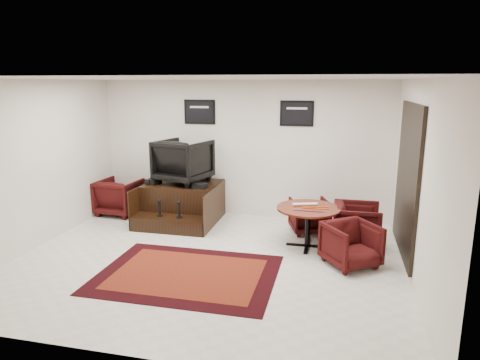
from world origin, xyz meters
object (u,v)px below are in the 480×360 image
(shine_podium, at_px, (182,204))
(shine_chair, at_px, (183,159))
(armchair_side, at_px, (119,195))
(table_chair_back, at_px, (309,214))
(meeting_table, at_px, (308,212))
(table_chair_corner, at_px, (351,242))
(table_chair_window, at_px, (357,222))

(shine_podium, distance_m, shine_chair, 0.91)
(armchair_side, bearing_deg, table_chair_back, -179.18)
(shine_podium, bearing_deg, armchair_side, 175.53)
(meeting_table, height_order, table_chair_corner, table_chair_corner)
(shine_podium, bearing_deg, table_chair_back, -2.51)
(table_chair_window, xyz_separation_m, table_chair_corner, (-0.11, -0.92, -0.03))
(table_chair_corner, bearing_deg, table_chair_back, 82.15)
(armchair_side, relative_size, table_chair_window, 1.04)
(meeting_table, distance_m, table_chair_window, 0.89)
(table_chair_window, relative_size, table_chair_corner, 1.08)
(shine_chair, distance_m, table_chair_corner, 3.78)
(armchair_side, height_order, table_chair_back, armchair_side)
(shine_chair, xyz_separation_m, armchair_side, (-1.45, -0.04, -0.83))
(shine_podium, xyz_separation_m, meeting_table, (2.59, -0.88, 0.26))
(shine_chair, distance_m, table_chair_back, 2.73)
(table_chair_back, distance_m, table_chair_window, 0.96)
(shine_podium, height_order, shine_chair, shine_chair)
(meeting_table, bearing_deg, armchair_side, 166.25)
(shine_podium, height_order, meeting_table, shine_podium)
(table_chair_window, bearing_deg, armchair_side, 81.98)
(meeting_table, distance_m, table_chair_back, 0.81)
(table_chair_back, height_order, table_chair_corner, table_chair_corner)
(shine_podium, xyz_separation_m, armchair_side, (-1.45, 0.11, 0.06))
(armchair_side, relative_size, table_chair_back, 1.20)
(table_chair_corner, bearing_deg, meeting_table, 102.88)
(table_chair_window, bearing_deg, shine_chair, 78.03)
(armchair_side, xyz_separation_m, table_chair_corner, (4.74, -1.61, -0.05))
(shine_chair, xyz_separation_m, meeting_table, (2.59, -1.02, -0.63))
(shine_podium, distance_m, table_chair_corner, 3.62)
(shine_chair, relative_size, armchair_side, 1.17)
(meeting_table, relative_size, table_chair_corner, 1.45)
(shine_chair, height_order, armchair_side, shine_chair)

